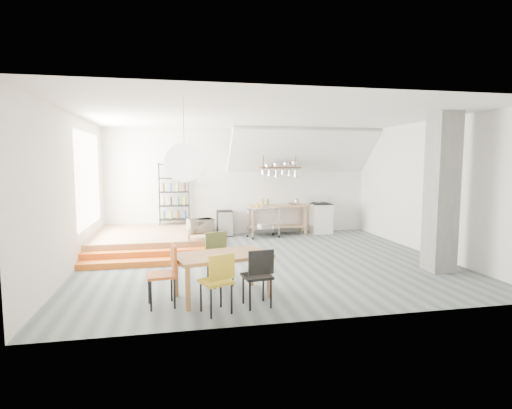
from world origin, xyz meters
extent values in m
plane|color=#515B5E|center=(0.00, 0.00, 0.00)|extent=(8.00, 8.00, 0.00)
cube|color=silver|center=(0.00, 3.50, 1.60)|extent=(8.00, 0.04, 3.20)
cube|color=silver|center=(-4.00, 0.00, 1.60)|extent=(0.04, 7.00, 3.20)
cube|color=silver|center=(4.00, 0.00, 1.60)|extent=(0.04, 7.00, 3.20)
cube|color=white|center=(0.00, 0.00, 3.20)|extent=(8.00, 7.00, 0.02)
cube|color=white|center=(1.80, 2.90, 2.55)|extent=(4.40, 1.44, 1.32)
cube|color=white|center=(-3.98, 1.50, 1.80)|extent=(0.02, 2.50, 2.20)
cube|color=#A17250|center=(-2.50, 2.00, 0.20)|extent=(3.00, 3.00, 0.40)
cube|color=orange|center=(-2.50, 0.05, 0.07)|extent=(3.00, 0.35, 0.13)
cube|color=orange|center=(-2.50, 0.40, 0.13)|extent=(3.00, 0.35, 0.27)
cube|color=slate|center=(3.30, -1.50, 1.60)|extent=(0.50, 0.50, 3.20)
cube|color=#A17250|center=(1.10, 3.15, 0.88)|extent=(1.80, 0.60, 0.06)
cube|color=#A17250|center=(1.10, 3.15, 0.25)|extent=(1.70, 0.55, 0.04)
cube|color=#A17250|center=(1.92, 3.37, 0.43)|extent=(0.06, 0.06, 0.86)
cube|color=#A17250|center=(0.28, 3.37, 0.43)|extent=(0.06, 0.06, 0.86)
cube|color=#A17250|center=(1.92, 2.93, 0.43)|extent=(0.06, 0.06, 0.86)
cube|color=#A17250|center=(0.28, 2.93, 0.43)|extent=(0.06, 0.06, 0.86)
cube|color=white|center=(2.50, 3.15, 0.45)|extent=(0.60, 0.60, 0.90)
cube|color=black|center=(2.50, 3.15, 0.92)|extent=(0.58, 0.58, 0.03)
cube|color=white|center=(2.50, 3.43, 1.05)|extent=(0.60, 0.05, 0.25)
cylinder|color=black|center=(2.64, 3.29, 0.94)|extent=(0.18, 0.18, 0.02)
cylinder|color=black|center=(2.36, 3.29, 0.94)|extent=(0.18, 0.18, 0.02)
cylinder|color=black|center=(2.64, 3.01, 0.94)|extent=(0.18, 0.18, 0.02)
cylinder|color=black|center=(2.36, 3.01, 0.94)|extent=(0.18, 0.18, 0.02)
cube|color=#3B2317|center=(1.10, 2.95, 2.05)|extent=(1.20, 0.50, 0.05)
cylinder|color=black|center=(0.60, 2.95, 2.62)|extent=(0.02, 0.02, 1.15)
cylinder|color=black|center=(1.60, 2.95, 2.62)|extent=(0.02, 0.02, 1.15)
cylinder|color=silver|center=(0.60, 2.90, 1.91)|extent=(0.16, 0.16, 0.12)
cylinder|color=silver|center=(0.80, 2.90, 1.89)|extent=(0.20, 0.20, 0.16)
cylinder|color=silver|center=(1.00, 2.90, 1.87)|extent=(0.16, 0.16, 0.20)
cylinder|color=silver|center=(1.20, 2.90, 1.91)|extent=(0.20, 0.20, 0.12)
cylinder|color=silver|center=(1.40, 2.90, 1.89)|extent=(0.16, 0.16, 0.16)
cylinder|color=silver|center=(1.60, 2.90, 1.87)|extent=(0.20, 0.20, 0.20)
cylinder|color=black|center=(-1.58, 3.38, 1.30)|extent=(0.02, 0.02, 1.80)
cylinder|color=black|center=(-2.42, 3.38, 1.30)|extent=(0.02, 0.02, 1.80)
cylinder|color=black|center=(-1.58, 3.02, 1.30)|extent=(0.02, 0.02, 1.80)
cylinder|color=black|center=(-2.42, 3.02, 1.30)|extent=(0.02, 0.02, 1.80)
cube|color=black|center=(-2.00, 3.20, 0.55)|extent=(0.88, 0.38, 0.02)
cube|color=black|center=(-2.00, 3.20, 0.95)|extent=(0.88, 0.38, 0.02)
cube|color=black|center=(-2.00, 3.20, 1.35)|extent=(0.88, 0.38, 0.02)
cube|color=black|center=(-2.00, 3.20, 1.75)|extent=(0.88, 0.38, 0.02)
cube|color=black|center=(-2.00, 3.20, 2.15)|extent=(0.88, 0.38, 0.03)
cylinder|color=#33803B|center=(-2.00, 3.20, 0.69)|extent=(0.07, 0.07, 0.24)
cylinder|color=#9FA41B|center=(-2.00, 3.20, 1.09)|extent=(0.07, 0.07, 0.24)
cylinder|color=brown|center=(-2.00, 3.20, 1.49)|extent=(0.07, 0.07, 0.24)
cube|color=#A17250|center=(-1.40, 0.75, 0.55)|extent=(0.60, 0.40, 0.03)
cylinder|color=black|center=(-1.13, 0.92, 0.47)|extent=(0.02, 0.02, 0.13)
cylinder|color=black|center=(-1.67, 0.92, 0.47)|extent=(0.02, 0.02, 0.13)
cylinder|color=black|center=(-1.13, 0.58, 0.47)|extent=(0.02, 0.02, 0.13)
cylinder|color=black|center=(-1.67, 0.58, 0.47)|extent=(0.02, 0.02, 0.13)
sphere|color=white|center=(-1.81, -2.41, 2.20)|extent=(0.60, 0.60, 0.60)
cube|color=olive|center=(-1.22, -2.26, 0.69)|extent=(1.68, 1.20, 0.06)
cube|color=olive|center=(-0.65, -1.74, 0.33)|extent=(0.08, 0.08, 0.66)
cube|color=olive|center=(-1.97, -2.08, 0.33)|extent=(0.08, 0.08, 0.66)
cube|color=olive|center=(-0.47, -2.44, 0.33)|extent=(0.08, 0.08, 0.66)
cube|color=olive|center=(-1.80, -2.78, 0.33)|extent=(0.08, 0.08, 0.66)
cube|color=gold|center=(-1.40, -2.94, 0.47)|extent=(0.54, 0.54, 0.04)
cube|color=gold|center=(-1.33, -3.11, 0.73)|extent=(0.38, 0.18, 0.36)
cylinder|color=black|center=(-1.49, -3.15, 0.23)|extent=(0.03, 0.03, 0.46)
cylinder|color=black|center=(-1.18, -3.03, 0.23)|extent=(0.03, 0.03, 0.46)
cylinder|color=black|center=(-1.61, -2.84, 0.23)|extent=(0.03, 0.03, 0.46)
cylinder|color=black|center=(-1.30, -2.72, 0.23)|extent=(0.03, 0.03, 0.46)
cube|color=black|center=(-0.75, -2.78, 0.47)|extent=(0.47, 0.47, 0.04)
cube|color=black|center=(-0.73, -2.96, 0.73)|extent=(0.40, 0.10, 0.36)
cylinder|color=black|center=(-0.89, -2.96, 0.23)|extent=(0.03, 0.03, 0.46)
cylinder|color=black|center=(-0.56, -2.92, 0.23)|extent=(0.03, 0.03, 0.46)
cylinder|color=black|center=(-0.94, -2.63, 0.23)|extent=(0.03, 0.03, 0.46)
cylinder|color=black|center=(-0.61, -2.59, 0.23)|extent=(0.03, 0.03, 0.46)
cube|color=#535C2B|center=(-1.19, -1.62, 0.48)|extent=(0.53, 0.53, 0.04)
cube|color=#535C2B|center=(-1.24, -1.43, 0.75)|extent=(0.41, 0.15, 0.38)
cylinder|color=black|center=(-1.07, -1.40, 0.24)|extent=(0.03, 0.03, 0.47)
cylinder|color=black|center=(-1.40, -1.50, 0.24)|extent=(0.03, 0.03, 0.47)
cylinder|color=black|center=(-0.98, -1.74, 0.24)|extent=(0.03, 0.03, 0.47)
cylinder|color=black|center=(-1.31, -1.83, 0.24)|extent=(0.03, 0.03, 0.47)
cube|color=#B14C19|center=(-2.19, -2.50, 0.49)|extent=(0.49, 0.49, 0.04)
cube|color=#B14C19|center=(-2.00, -2.48, 0.76)|extent=(0.10, 0.41, 0.38)
cylinder|color=black|center=(-1.99, -2.65, 0.24)|extent=(0.03, 0.03, 0.48)
cylinder|color=black|center=(-2.04, -2.31, 0.24)|extent=(0.03, 0.03, 0.48)
cylinder|color=black|center=(-2.34, -2.70, 0.24)|extent=(0.03, 0.03, 0.48)
cylinder|color=black|center=(-2.38, -2.35, 0.24)|extent=(0.03, 0.03, 0.48)
cube|color=silver|center=(0.55, 2.70, 0.87)|extent=(0.96, 0.64, 0.04)
cube|color=silver|center=(0.55, 2.70, 0.30)|extent=(0.96, 0.64, 0.03)
cylinder|color=silver|center=(0.92, 2.98, 0.44)|extent=(0.03, 0.03, 0.85)
sphere|color=black|center=(0.92, 2.98, 0.04)|extent=(0.08, 0.08, 0.08)
cylinder|color=silver|center=(0.10, 2.84, 0.44)|extent=(0.03, 0.03, 0.85)
sphere|color=black|center=(0.10, 2.84, 0.04)|extent=(0.08, 0.08, 0.08)
cylinder|color=silver|center=(0.99, 2.56, 0.44)|extent=(0.03, 0.03, 0.85)
sphere|color=black|center=(0.99, 2.56, 0.04)|extent=(0.08, 0.08, 0.08)
cylinder|color=silver|center=(0.17, 2.42, 0.44)|extent=(0.03, 0.03, 0.85)
sphere|color=black|center=(0.17, 2.42, 0.04)|extent=(0.08, 0.08, 0.08)
cube|color=black|center=(-0.53, 3.20, 0.39)|extent=(0.45, 0.45, 0.77)
imported|color=beige|center=(-1.40, 0.75, 0.72)|extent=(0.65, 0.52, 0.32)
imported|color=silver|center=(1.51, 3.10, 0.94)|extent=(0.30, 0.30, 0.06)
camera|label=1|loc=(-1.93, -8.61, 2.20)|focal=28.00mm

